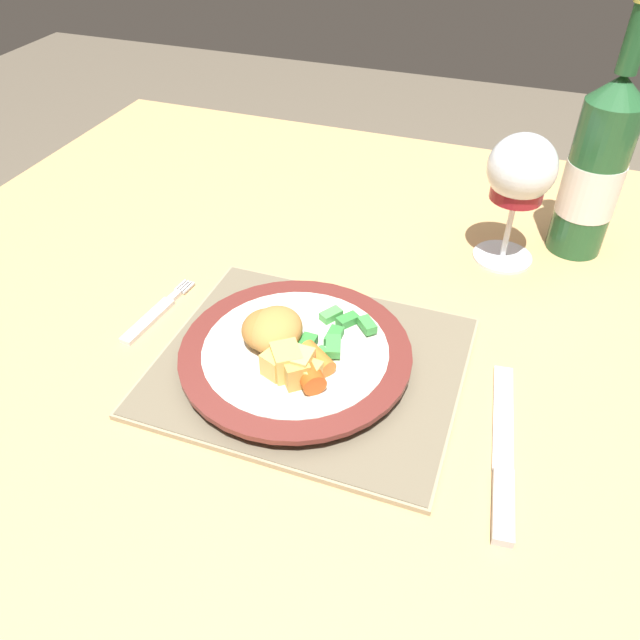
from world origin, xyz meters
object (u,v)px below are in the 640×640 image
(bottle, at_px, (596,169))
(wine_glass, at_px, (521,175))
(table_knife, at_px, (503,461))
(dinner_plate, at_px, (296,355))
(dining_table, at_px, (364,359))
(fork, at_px, (154,315))

(bottle, bearing_deg, wine_glass, -145.65)
(table_knife, bearing_deg, dinner_plate, 166.77)
(dinner_plate, relative_size, wine_glass, 1.43)
(dinner_plate, xyz_separation_m, wine_glass, (0.17, 0.27, 0.10))
(dining_table, height_order, bottle, bottle)
(bottle, bearing_deg, dining_table, -137.79)
(table_knife, distance_m, bottle, 0.40)
(dinner_plate, relative_size, bottle, 0.78)
(dining_table, bearing_deg, bottle, 42.21)
(dining_table, relative_size, bottle, 3.97)
(table_knife, relative_size, bottle, 0.67)
(fork, relative_size, table_knife, 0.60)
(table_knife, distance_m, wine_glass, 0.34)
(dinner_plate, bearing_deg, wine_glass, 57.65)
(dinner_plate, xyz_separation_m, fork, (-0.18, 0.02, -0.01))
(dinner_plate, distance_m, table_knife, 0.22)
(dinner_plate, xyz_separation_m, table_knife, (0.21, -0.05, -0.01))
(dining_table, height_order, fork, fork)
(dinner_plate, height_order, fork, dinner_plate)
(dinner_plate, relative_size, fork, 1.91)
(dining_table, distance_m, dinner_plate, 0.18)
(fork, xyz_separation_m, wine_glass, (0.35, 0.25, 0.11))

